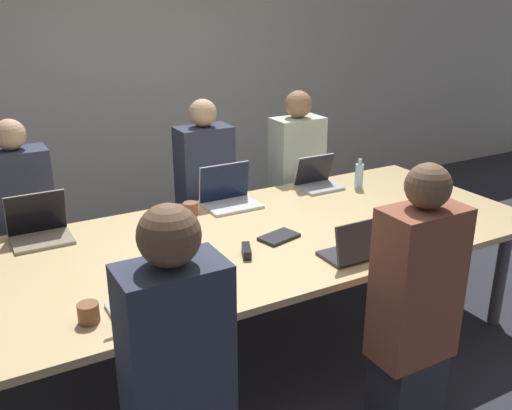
{
  "coord_description": "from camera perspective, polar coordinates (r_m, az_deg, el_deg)",
  "views": [
    {
      "loc": [
        -1.46,
        -2.73,
        2.12
      ],
      "look_at": [
        0.11,
        0.1,
        0.92
      ],
      "focal_mm": 40.0,
      "sensor_mm": 36.0,
      "label": 1
    }
  ],
  "objects": [
    {
      "name": "person_near_midright",
      "position": [
        2.88,
        15.55,
        -10.17
      ],
      "size": [
        0.4,
        0.24,
        1.43
      ],
      "rotation": [
        0.0,
        0.0,
        3.14
      ],
      "color": "#2D2D38",
      "rests_on": "ground_plane"
    },
    {
      "name": "cup_far_center",
      "position": [
        3.72,
        -6.56,
        -0.38
      ],
      "size": [
        0.1,
        0.1,
        0.08
      ],
      "color": "brown",
      "rests_on": "conference_table"
    },
    {
      "name": "conference_table",
      "position": [
        3.4,
        -0.87,
        -4.03
      ],
      "size": [
        3.61,
        1.46,
        0.77
      ],
      "color": "#D6B77F",
      "rests_on": "ground_plane"
    },
    {
      "name": "person_far_center",
      "position": [
        4.32,
        -5.07,
        0.87
      ],
      "size": [
        0.4,
        0.24,
        1.43
      ],
      "color": "#2D2D38",
      "rests_on": "ground_plane"
    },
    {
      "name": "person_far_left",
      "position": [
        3.99,
        -22.16,
        -2.39
      ],
      "size": [
        0.4,
        0.24,
        1.42
      ],
      "color": "#2D2D38",
      "rests_on": "ground_plane"
    },
    {
      "name": "laptop_far_left",
      "position": [
        3.56,
        -20.86,
        -2.02
      ],
      "size": [
        0.34,
        0.27,
        0.27
      ],
      "color": "gray",
      "rests_on": "conference_table"
    },
    {
      "name": "laptop_far_right",
      "position": [
        4.24,
        6.12,
        2.66
      ],
      "size": [
        0.31,
        0.24,
        0.24
      ],
      "color": "#B7B7BC",
      "rests_on": "conference_table"
    },
    {
      "name": "stapler",
      "position": [
        3.14,
        -0.96,
        -4.61
      ],
      "size": [
        0.1,
        0.16,
        0.05
      ],
      "rotation": [
        0.0,
        0.0,
        -0.41
      ],
      "color": "black",
      "rests_on": "conference_table"
    },
    {
      "name": "cup_near_left",
      "position": [
        2.63,
        -16.41,
        -10.31
      ],
      "size": [
        0.09,
        0.09,
        0.09
      ],
      "color": "brown",
      "rests_on": "conference_table"
    },
    {
      "name": "laptop_near_left",
      "position": [
        2.61,
        -10.62,
        -9.31
      ],
      "size": [
        0.33,
        0.27,
        0.26
      ],
      "rotation": [
        0.0,
        0.0,
        3.14
      ],
      "color": "#B7B7BC",
      "rests_on": "conference_table"
    },
    {
      "name": "bottle_far_right",
      "position": [
        4.26,
        10.27,
        2.91
      ],
      "size": [
        0.06,
        0.06,
        0.22
      ],
      "color": "#ADD1E0",
      "rests_on": "conference_table"
    },
    {
      "name": "curtain_wall",
      "position": [
        5.43,
        -13.57,
        12.13
      ],
      "size": [
        12.0,
        0.06,
        2.8
      ],
      "color": "beige",
      "rests_on": "ground_plane"
    },
    {
      "name": "laptop_far_center",
      "position": [
        3.87,
        -2.79,
        1.13
      ],
      "size": [
        0.37,
        0.27,
        0.28
      ],
      "color": "silver",
      "rests_on": "conference_table"
    },
    {
      "name": "ground_plane",
      "position": [
        3.75,
        -0.81,
        -14.12
      ],
      "size": [
        24.0,
        24.0,
        0.0
      ],
      "primitive_type": "plane",
      "color": "#2D2D38"
    },
    {
      "name": "laptop_near_midright",
      "position": [
        3.14,
        10.11,
        -4.16
      ],
      "size": [
        0.35,
        0.22,
        0.23
      ],
      "rotation": [
        0.0,
        0.0,
        3.14
      ],
      "color": "#333338",
      "rests_on": "conference_table"
    },
    {
      "name": "notebook",
      "position": [
        3.36,
        2.32,
        -3.22
      ],
      "size": [
        0.26,
        0.19,
        0.02
      ],
      "rotation": [
        0.0,
        0.0,
        0.25
      ],
      "color": "#232328",
      "rests_on": "conference_table"
    },
    {
      "name": "person_near_left",
      "position": [
        2.32,
        -7.85,
        -17.38
      ],
      "size": [
        0.4,
        0.24,
        1.45
      ],
      "rotation": [
        0.0,
        0.0,
        3.14
      ],
      "color": "#2D2D38",
      "rests_on": "ground_plane"
    },
    {
      "name": "person_far_right",
      "position": [
        4.62,
        4.05,
        2.28
      ],
      "size": [
        0.4,
        0.24,
        1.43
      ],
      "color": "#2D2D38",
      "rests_on": "ground_plane"
    }
  ]
}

